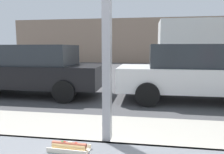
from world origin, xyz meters
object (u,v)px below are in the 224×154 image
parked_car_white (194,72)px  parked_car_black (32,70)px  box_truck (221,46)px  hotdog_tray_near (69,147)px

parked_car_white → parked_car_black: bearing=180.0°
box_truck → parked_car_black: bearing=-141.8°
parked_car_black → box_truck: 9.71m
hotdog_tray_near → parked_car_white: 5.61m
parked_car_black → box_truck: (7.60, 5.99, 0.80)m
parked_car_black → parked_car_white: (5.00, 0.00, 0.00)m
hotdog_tray_near → box_truck: size_ratio=0.04×
parked_car_black → box_truck: bearing=38.2°
hotdog_tray_near → box_truck: bearing=68.6°
parked_car_black → hotdog_tray_near: bearing=-59.1°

